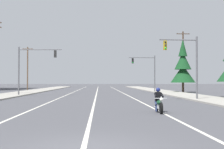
{
  "coord_description": "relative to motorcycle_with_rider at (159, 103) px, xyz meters",
  "views": [
    {
      "loc": [
        0.38,
        -8.49,
        1.84
      ],
      "look_at": [
        1.54,
        20.24,
        2.46
      ],
      "focal_mm": 49.81,
      "sensor_mm": 36.0,
      "label": 1
    }
  ],
  "objects": [
    {
      "name": "utility_pole_right_far",
      "position": [
        10.96,
        34.84,
        4.86
      ],
      "size": [
        2.27,
        0.26,
        10.44
      ],
      "color": "#4C3828",
      "rests_on": "ground"
    },
    {
      "name": "lane_stripe_center",
      "position": [
        -3.91,
        35.38,
        -0.58
      ],
      "size": [
        0.16,
        100.0,
        0.01
      ],
      "primitive_type": "cube",
      "color": "beige",
      "rests_on": "ground"
    },
    {
      "name": "conifer_tree_right_verge_far",
      "position": [
        10.1,
        31.81,
        3.43
      ],
      "size": [
        3.98,
        3.98,
        8.77
      ],
      "color": "#423023",
      "rests_on": "ground"
    },
    {
      "name": "lane_stripe_left",
      "position": [
        -7.84,
        35.38,
        -0.58
      ],
      "size": [
        0.16,
        100.0,
        0.01
      ],
      "primitive_type": "cube",
      "color": "beige",
      "rests_on": "ground"
    },
    {
      "name": "traffic_signal_near_left",
      "position": [
        -12.1,
        21.53,
        3.55
      ],
      "size": [
        5.53,
        0.45,
        6.2
      ],
      "color": "#56565B",
      "rests_on": "ground"
    },
    {
      "name": "motorcycle_with_rider",
      "position": [
        0.0,
        0.0,
        0.0
      ],
      "size": [
        0.7,
        2.19,
        1.46
      ],
      "color": "black",
      "rests_on": "ground"
    },
    {
      "name": "sidewalk_kerb_left",
      "position": [
        -15.1,
        30.38,
        -0.52
      ],
      "size": [
        4.4,
        110.0,
        0.14
      ],
      "primitive_type": "cube",
      "color": "#9E998E",
      "rests_on": "ground"
    },
    {
      "name": "traffic_signal_near_right",
      "position": [
        4.96,
        11.63,
        3.44
      ],
      "size": [
        3.8,
        0.54,
        6.2
      ],
      "color": "#56565B",
      "rests_on": "ground"
    },
    {
      "name": "ground_plane",
      "position": [
        -3.86,
        -9.62,
        -0.59
      ],
      "size": [
        400.0,
        400.0,
        0.0
      ],
      "primitive_type": "plane",
      "color": "#47474C"
    },
    {
      "name": "utility_pole_left_far",
      "position": [
        -18.53,
        47.42,
        4.14
      ],
      "size": [
        2.19,
        0.26,
        9.02
      ],
      "color": "brown",
      "rests_on": "ground"
    },
    {
      "name": "lane_stripe_right",
      "position": [
        0.19,
        35.38,
        -0.58
      ],
      "size": [
        0.16,
        100.0,
        0.01
      ],
      "primitive_type": "cube",
      "color": "beige",
      "rests_on": "ground"
    },
    {
      "name": "traffic_signal_mid_right",
      "position": [
        4.64,
        34.21,
        3.49
      ],
      "size": [
        4.53,
        0.53,
        6.2
      ],
      "color": "#56565B",
      "rests_on": "ground"
    },
    {
      "name": "sidewalk_kerb_right",
      "position": [
        7.38,
        30.38,
        -0.52
      ],
      "size": [
        4.4,
        110.0,
        0.14
      ],
      "primitive_type": "cube",
      "color": "#9E998E",
      "rests_on": "ground"
    }
  ]
}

